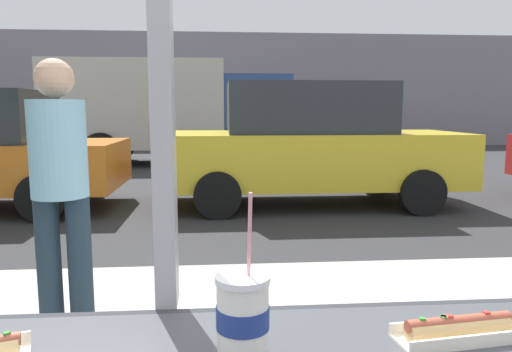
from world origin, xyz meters
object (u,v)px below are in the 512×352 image
at_px(soda_cup_right, 243,316).
at_px(parked_car_yellow, 309,145).
at_px(pedestrian, 60,181).
at_px(hotdog_tray_far, 458,329).
at_px(box_truck, 168,108).

relative_size(soda_cup_right, parked_car_yellow, 0.07).
height_order(parked_car_yellow, pedestrian, parked_car_yellow).
bearing_deg(hotdog_tray_far, parked_car_yellow, 81.93).
height_order(box_truck, pedestrian, box_truck).
xyz_separation_m(parked_car_yellow, box_truck, (-2.72, 5.89, 0.58)).
height_order(hotdog_tray_far, parked_car_yellow, parked_car_yellow).
height_order(hotdog_tray_far, pedestrian, pedestrian).
bearing_deg(box_truck, soda_cup_right, -83.55).
distance_m(parked_car_yellow, box_truck, 6.51).
xyz_separation_m(soda_cup_right, box_truck, (-1.38, 12.24, 0.44)).
bearing_deg(soda_cup_right, parked_car_yellow, 78.12).
bearing_deg(parked_car_yellow, soda_cup_right, -101.88).
distance_m(soda_cup_right, box_truck, 12.32).
xyz_separation_m(box_truck, pedestrian, (0.42, -10.26, -0.47)).
relative_size(parked_car_yellow, box_truck, 0.72).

